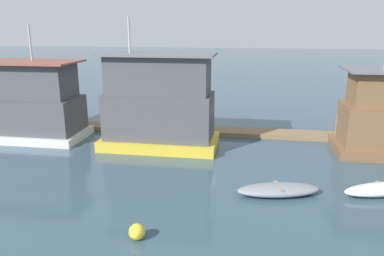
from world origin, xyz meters
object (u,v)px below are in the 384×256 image
at_px(buoy_yellow, 137,232).
at_px(dinghy_white, 383,189).
at_px(houseboat_brown, 382,117).
at_px(houseboat_yellow, 159,105).
at_px(houseboat_white, 32,104).
at_px(dinghy_grey, 278,190).
at_px(mooring_post_centre, 337,129).

bearing_deg(buoy_yellow, dinghy_white, 28.22).
bearing_deg(houseboat_brown, buoy_yellow, -135.16).
height_order(houseboat_brown, buoy_yellow, houseboat_brown).
height_order(houseboat_yellow, buoy_yellow, houseboat_yellow).
bearing_deg(houseboat_white, dinghy_white, -15.33).
height_order(dinghy_grey, dinghy_white, dinghy_white).
xyz_separation_m(mooring_post_centre, buoy_yellow, (-9.18, -12.60, -0.68)).
height_order(houseboat_white, buoy_yellow, houseboat_white).
relative_size(houseboat_white, dinghy_grey, 1.89).
bearing_deg(houseboat_brown, mooring_post_centre, 145.46).
distance_m(houseboat_brown, dinghy_grey, 9.31).
xyz_separation_m(houseboat_white, houseboat_brown, (21.61, 0.47, -0.14)).
height_order(houseboat_yellow, dinghy_grey, houseboat_yellow).
distance_m(dinghy_white, buoy_yellow, 11.03).
xyz_separation_m(houseboat_brown, mooring_post_centre, (-2.06, 1.42, -1.21)).
distance_m(houseboat_yellow, mooring_post_centre, 11.27).
distance_m(dinghy_grey, buoy_yellow, 6.78).
bearing_deg(mooring_post_centre, dinghy_white, -85.86).
bearing_deg(houseboat_white, houseboat_yellow, -3.18).
distance_m(houseboat_white, houseboat_yellow, 8.67).
relative_size(houseboat_brown, mooring_post_centre, 3.98).
height_order(dinghy_white, buoy_yellow, buoy_yellow).
bearing_deg(dinghy_grey, dinghy_white, 9.61).
xyz_separation_m(houseboat_white, buoy_yellow, (10.36, -10.72, -2.02)).
distance_m(mooring_post_centre, buoy_yellow, 15.61).
bearing_deg(mooring_post_centre, dinghy_grey, -116.41).
height_order(houseboat_yellow, dinghy_white, houseboat_yellow).
bearing_deg(dinghy_white, houseboat_white, 164.67).
xyz_separation_m(houseboat_brown, buoy_yellow, (-11.24, -11.18, -1.88)).
relative_size(dinghy_grey, mooring_post_centre, 2.01).
xyz_separation_m(houseboat_white, dinghy_white, (20.08, -5.50, -2.05)).
xyz_separation_m(houseboat_brown, dinghy_grey, (-6.12, -6.75, -1.93)).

